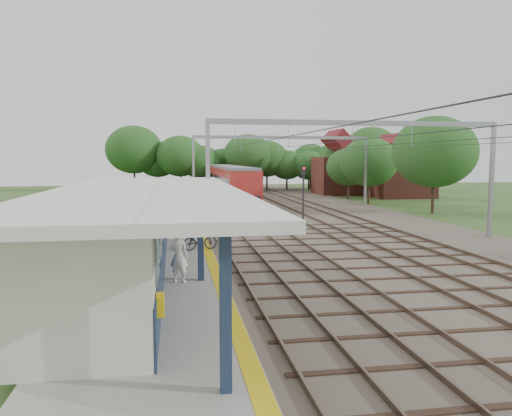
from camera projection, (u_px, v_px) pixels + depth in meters
ground at (430, 337)px, 13.61m from camera, size 160.00×160.00×0.00m
ballast_bed at (300, 213)px, 43.71m from camera, size 18.00×90.00×0.10m
platform at (162, 248)px, 26.12m from camera, size 5.00×52.00×0.35m
yellow_stripe at (205, 243)px, 26.47m from camera, size 0.45×52.00×0.01m
station_building at (120, 233)px, 18.84m from camera, size 3.41×18.00×3.40m
canopy at (148, 192)px, 17.88m from camera, size 6.40×20.00×3.44m
rail_tracks at (272, 212)px, 43.29m from camera, size 11.80×88.00×0.15m
catenary_system at (308, 150)px, 38.43m from camera, size 17.22×88.00×7.00m
tree_band at (251, 158)px, 69.82m from camera, size 31.72×30.88×8.82m
house_near at (401, 173)px, 61.87m from camera, size 7.00×6.12×7.89m
house_far at (346, 170)px, 66.93m from camera, size 8.00×6.12×8.66m
person at (179, 256)px, 18.12m from camera, size 0.83×0.70×1.94m
bicycle at (200, 239)px, 24.54m from camera, size 1.81×0.93×1.05m
train at (225, 180)px, 62.06m from camera, size 2.96×36.91×3.89m
signal_post at (303, 191)px, 31.95m from camera, size 0.32×0.28×4.35m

